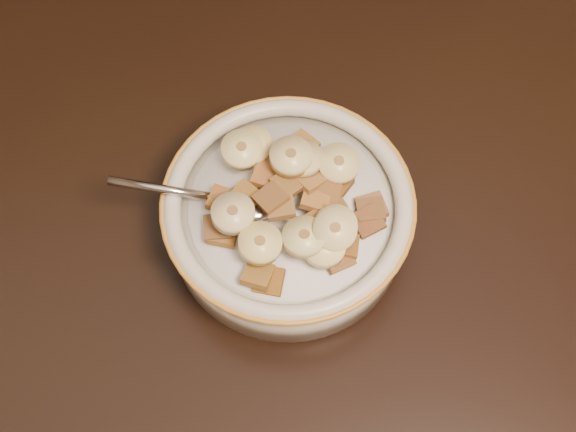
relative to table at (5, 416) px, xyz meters
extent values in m
cube|color=black|center=(0.00, 0.00, 0.00)|extent=(1.44, 0.96, 0.04)
cube|color=black|center=(0.04, 0.57, -0.22)|extent=(0.56, 0.56, 1.03)
cylinder|color=beige|center=(0.23, 0.10, 0.04)|extent=(0.18, 0.18, 0.04)
cylinder|color=silver|center=(0.23, 0.10, 0.06)|extent=(0.15, 0.15, 0.00)
ellipsoid|color=#ABABAE|center=(0.20, 0.11, 0.07)|extent=(0.05, 0.04, 0.01)
cube|color=brown|center=(0.25, 0.10, 0.08)|extent=(0.03, 0.03, 0.01)
cube|color=brown|center=(0.22, 0.09, 0.09)|extent=(0.02, 0.02, 0.01)
cube|color=brown|center=(0.25, 0.13, 0.08)|extent=(0.03, 0.03, 0.01)
cube|color=brown|center=(0.23, 0.11, 0.09)|extent=(0.03, 0.03, 0.01)
cube|color=brown|center=(0.26, 0.10, 0.08)|extent=(0.03, 0.03, 0.01)
cube|color=#8D5717|center=(0.26, 0.08, 0.08)|extent=(0.03, 0.03, 0.01)
cube|color=brown|center=(0.18, 0.09, 0.07)|extent=(0.02, 0.02, 0.01)
cube|color=brown|center=(0.22, 0.10, 0.09)|extent=(0.03, 0.03, 0.01)
cube|color=brown|center=(0.23, 0.13, 0.08)|extent=(0.03, 0.03, 0.01)
cube|color=brown|center=(0.22, 0.13, 0.08)|extent=(0.02, 0.02, 0.01)
cube|color=olive|center=(0.25, 0.15, 0.07)|extent=(0.03, 0.03, 0.01)
cube|color=brown|center=(0.26, 0.06, 0.07)|extent=(0.03, 0.03, 0.01)
cube|color=brown|center=(0.22, 0.12, 0.08)|extent=(0.03, 0.03, 0.01)
cube|color=brown|center=(0.26, 0.11, 0.08)|extent=(0.03, 0.03, 0.01)
cube|color=brown|center=(0.25, 0.12, 0.08)|extent=(0.03, 0.03, 0.01)
cube|color=brown|center=(0.26, 0.05, 0.07)|extent=(0.03, 0.03, 0.01)
cube|color=brown|center=(0.18, 0.11, 0.07)|extent=(0.03, 0.03, 0.01)
cube|color=brown|center=(0.26, 0.13, 0.08)|extent=(0.03, 0.03, 0.01)
cube|color=brown|center=(0.29, 0.09, 0.07)|extent=(0.02, 0.02, 0.01)
cube|color=brown|center=(0.18, 0.11, 0.07)|extent=(0.02, 0.02, 0.01)
cube|color=brown|center=(0.20, 0.11, 0.08)|extent=(0.03, 0.03, 0.01)
cube|color=brown|center=(0.27, 0.11, 0.08)|extent=(0.03, 0.03, 0.01)
cube|color=brown|center=(0.18, 0.09, 0.07)|extent=(0.03, 0.03, 0.01)
cube|color=olive|center=(0.25, 0.11, 0.08)|extent=(0.03, 0.03, 0.01)
cube|color=olive|center=(0.29, 0.09, 0.07)|extent=(0.02, 0.02, 0.01)
cube|color=brown|center=(0.28, 0.08, 0.07)|extent=(0.03, 0.03, 0.01)
cube|color=brown|center=(0.20, 0.05, 0.07)|extent=(0.03, 0.03, 0.01)
cube|color=#90591B|center=(0.21, 0.05, 0.07)|extent=(0.03, 0.03, 0.01)
cube|color=brown|center=(0.25, 0.08, 0.08)|extent=(0.03, 0.03, 0.01)
cylinder|color=#FBE98C|center=(0.23, 0.07, 0.09)|extent=(0.04, 0.04, 0.01)
cylinder|color=#D6B76A|center=(0.20, 0.07, 0.09)|extent=(0.04, 0.04, 0.01)
cylinder|color=#F7E1A7|center=(0.19, 0.09, 0.09)|extent=(0.03, 0.03, 0.01)
cylinder|color=#EAD283|center=(0.21, 0.15, 0.08)|extent=(0.04, 0.04, 0.01)
cylinder|color=#E4D283|center=(0.26, 0.07, 0.09)|extent=(0.04, 0.04, 0.01)
cylinder|color=beige|center=(0.23, 0.13, 0.10)|extent=(0.04, 0.04, 0.01)
cylinder|color=beige|center=(0.24, 0.13, 0.09)|extent=(0.04, 0.04, 0.02)
cylinder|color=#F6EA8B|center=(0.20, 0.15, 0.08)|extent=(0.04, 0.04, 0.01)
cylinder|color=#FAE78F|center=(0.26, 0.07, 0.09)|extent=(0.04, 0.04, 0.02)
cylinder|color=#FFE2A4|center=(0.25, 0.06, 0.08)|extent=(0.04, 0.04, 0.01)
cylinder|color=#D7CB7D|center=(0.27, 0.12, 0.09)|extent=(0.03, 0.04, 0.01)
camera|label=1|loc=(0.18, -0.17, 0.59)|focal=50.00mm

